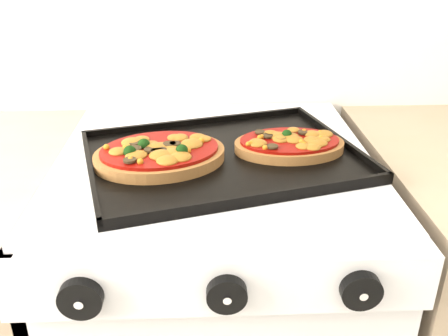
{
  "coord_description": "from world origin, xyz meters",
  "views": [
    {
      "loc": [
        -0.04,
        0.84,
        1.3
      ],
      "look_at": [
        -0.01,
        1.62,
        0.92
      ],
      "focal_mm": 40.0,
      "sensor_mm": 36.0,
      "label": 1
    }
  ],
  "objects_px": {
    "pizza_left": "(160,153)",
    "pizza_right": "(289,143)",
    "baking_tray": "(223,155)",
    "stove": "(216,336)"
  },
  "relations": [
    {
      "from": "baking_tray",
      "to": "pizza_left",
      "type": "height_order",
      "value": "pizza_left"
    },
    {
      "from": "stove",
      "to": "pizza_left",
      "type": "xyz_separation_m",
      "value": [
        -0.1,
        -0.05,
        0.48
      ]
    },
    {
      "from": "pizza_left",
      "to": "pizza_right",
      "type": "relative_size",
      "value": 1.13
    },
    {
      "from": "pizza_left",
      "to": "baking_tray",
      "type": "bearing_deg",
      "value": 9.11
    },
    {
      "from": "baking_tray",
      "to": "pizza_right",
      "type": "distance_m",
      "value": 0.13
    },
    {
      "from": "baking_tray",
      "to": "pizza_right",
      "type": "bearing_deg",
      "value": -6.4
    },
    {
      "from": "stove",
      "to": "pizza_left",
      "type": "height_order",
      "value": "pizza_left"
    },
    {
      "from": "stove",
      "to": "pizza_right",
      "type": "xyz_separation_m",
      "value": [
        0.14,
        -0.01,
        0.48
      ]
    },
    {
      "from": "pizza_left",
      "to": "pizza_right",
      "type": "height_order",
      "value": "pizza_left"
    },
    {
      "from": "baking_tray",
      "to": "pizza_right",
      "type": "xyz_separation_m",
      "value": [
        0.12,
        0.02,
        0.01
      ]
    }
  ]
}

